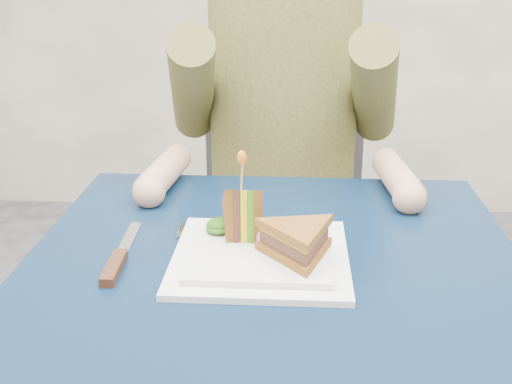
# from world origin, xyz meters

# --- Properties ---
(table) EXTENTS (0.75, 0.75, 0.73)m
(table) POSITION_xyz_m (0.00, 0.00, 0.65)
(table) COLOR black
(table) RESTS_ON ground
(chair) EXTENTS (0.42, 0.40, 0.93)m
(chair) POSITION_xyz_m (0.00, 0.69, 0.54)
(chair) COLOR #47474C
(chair) RESTS_ON ground
(diner) EXTENTS (0.54, 0.59, 0.74)m
(diner) POSITION_xyz_m (-0.00, 0.58, 0.91)
(diner) COLOR brown
(diner) RESTS_ON chair
(plate) EXTENTS (0.26, 0.26, 0.02)m
(plate) POSITION_xyz_m (-0.02, -0.00, 0.74)
(plate) COLOR white
(plate) RESTS_ON table
(sandwich_flat) EXTENTS (0.19, 0.19, 0.05)m
(sandwich_flat) POSITION_xyz_m (0.04, -0.03, 0.78)
(sandwich_flat) COLOR brown
(sandwich_flat) RESTS_ON plate
(sandwich_upright) EXTENTS (0.08, 0.12, 0.12)m
(sandwich_upright) POSITION_xyz_m (-0.05, 0.04, 0.78)
(sandwich_upright) COLOR brown
(sandwich_upright) RESTS_ON plate
(fork) EXTENTS (0.05, 0.18, 0.01)m
(fork) POSITION_xyz_m (-0.14, 0.03, 0.73)
(fork) COLOR silver
(fork) RESTS_ON table
(knife) EXTENTS (0.03, 0.22, 0.02)m
(knife) POSITION_xyz_m (-0.23, -0.03, 0.74)
(knife) COLOR silver
(knife) RESTS_ON table
(toothpick) EXTENTS (0.01, 0.01, 0.06)m
(toothpick) POSITION_xyz_m (-0.05, 0.04, 0.85)
(toothpick) COLOR tan
(toothpick) RESTS_ON sandwich_upright
(toothpick_frill) EXTENTS (0.01, 0.01, 0.02)m
(toothpick_frill) POSITION_xyz_m (-0.05, 0.04, 0.88)
(toothpick_frill) COLOR orange
(toothpick_frill) RESTS_ON sandwich_upright
(lettuce_spill) EXTENTS (0.15, 0.13, 0.02)m
(lettuce_spill) POSITION_xyz_m (-0.01, 0.01, 0.76)
(lettuce_spill) COLOR #337A14
(lettuce_spill) RESTS_ON plate
(onion_ring) EXTENTS (0.04, 0.04, 0.02)m
(onion_ring) POSITION_xyz_m (-0.00, 0.00, 0.77)
(onion_ring) COLOR #9E4C7A
(onion_ring) RESTS_ON plate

